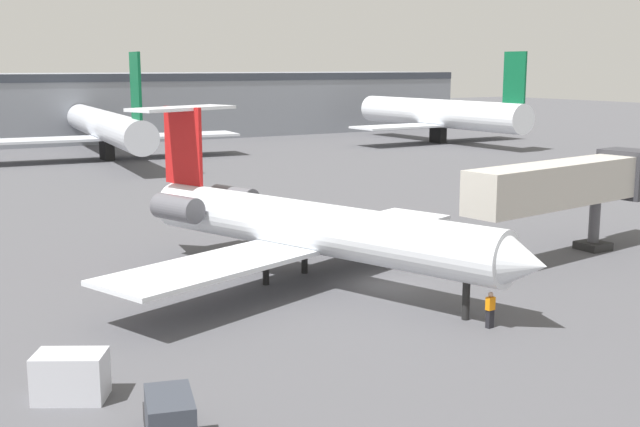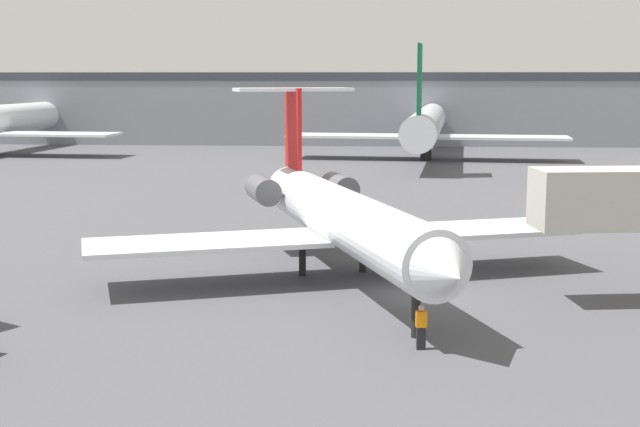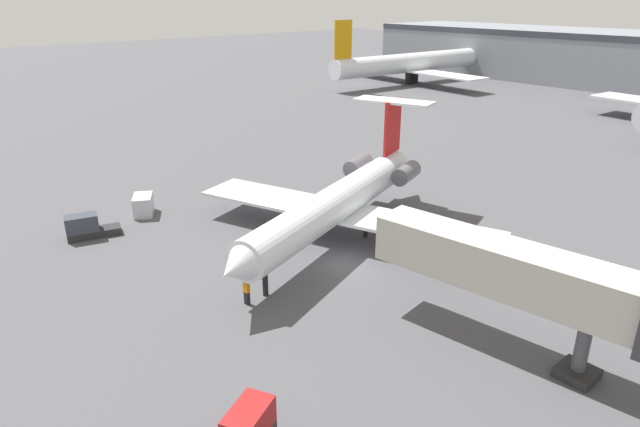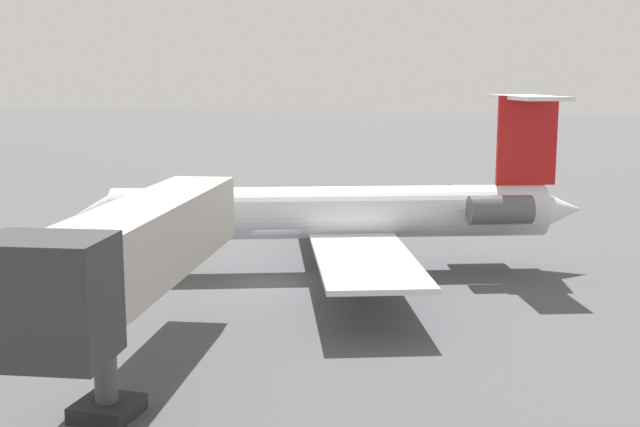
% 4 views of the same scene
% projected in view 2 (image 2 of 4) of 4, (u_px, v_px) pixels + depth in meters
% --- Properties ---
extents(ground_plane, '(400.00, 400.00, 0.10)m').
position_uv_depth(ground_plane, '(408.00, 295.00, 40.27)').
color(ground_plane, '#4C4C51').
extents(regional_jet, '(24.68, 26.28, 9.29)m').
position_uv_depth(regional_jet, '(340.00, 214.00, 42.92)').
color(regional_jet, silver).
rests_on(regional_jet, ground_plane).
extents(ground_crew_marshaller, '(0.43, 0.30, 1.69)m').
position_uv_depth(ground_crew_marshaller, '(421.00, 327.00, 32.02)').
color(ground_crew_marshaller, black).
rests_on(ground_crew_marshaller, ground_plane).
extents(terminal_building, '(154.20, 23.66, 10.58)m').
position_uv_depth(terminal_building, '(388.00, 107.00, 136.64)').
color(terminal_building, gray).
rests_on(terminal_building, ground_plane).
extents(parked_airliner_west_mid, '(34.10, 40.27, 13.19)m').
position_uv_depth(parked_airliner_west_mid, '(426.00, 125.00, 104.82)').
color(parked_airliner_west_mid, silver).
rests_on(parked_airliner_west_mid, ground_plane).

